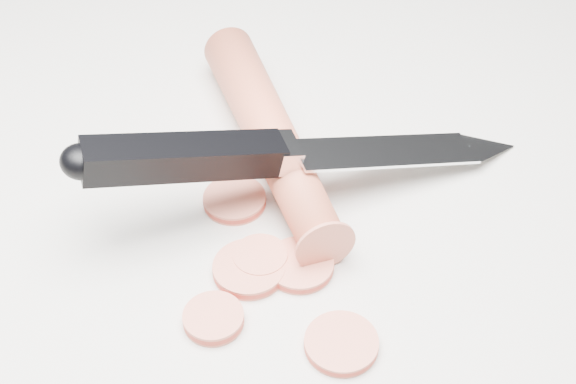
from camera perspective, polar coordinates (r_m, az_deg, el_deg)
ground at (r=0.49m, az=-2.59°, el=-0.26°), size 2.40×2.40×0.00m
carrot at (r=0.50m, az=-1.27°, el=4.15°), size 0.08×0.20×0.03m
carrot_slice_0 at (r=0.44m, az=-2.78°, el=-5.49°), size 0.04×0.04×0.01m
carrot_slice_1 at (r=0.45m, az=-1.99°, el=-4.70°), size 0.03×0.03×0.01m
carrot_slice_2 at (r=0.48m, az=-3.82°, el=-0.57°), size 0.04×0.04×0.01m
carrot_slice_3 at (r=0.44m, az=0.82°, el=-5.22°), size 0.04×0.04×0.01m
carrot_slice_4 at (r=0.50m, az=0.32°, el=1.49°), size 0.03×0.03×0.01m
carrot_slice_5 at (r=0.42m, az=-5.32°, el=-8.94°), size 0.03×0.03×0.01m
carrot_slice_6 at (r=0.41m, az=3.82°, el=-10.70°), size 0.04×0.04×0.01m
kitchen_knife at (r=0.46m, az=1.67°, el=3.26°), size 0.28×0.10×0.07m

